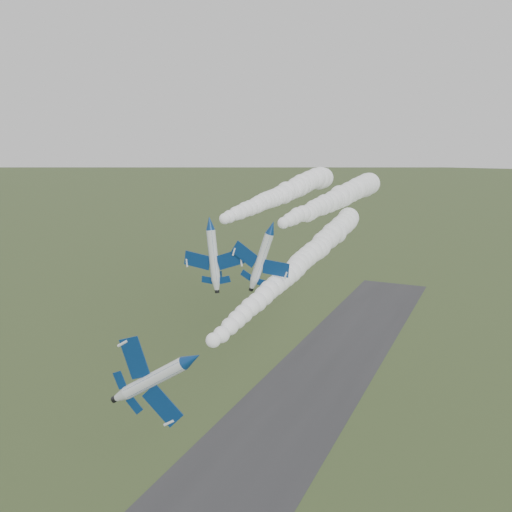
{
  "coord_description": "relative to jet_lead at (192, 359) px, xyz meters",
  "views": [
    {
      "loc": [
        38.33,
        -59.04,
        57.23
      ],
      "look_at": [
        4.79,
        16.01,
        39.6
      ],
      "focal_mm": 40.0,
      "sensor_mm": 36.0,
      "label": 1
    }
  ],
  "objects": [
    {
      "name": "runway",
      "position": [
        -8.29,
        38.94,
        -33.32
      ],
      "size": [
        24.0,
        260.0,
        0.04
      ],
      "primitive_type": "cube",
      "color": "#2F2E31",
      "rests_on": "ground"
    },
    {
      "name": "jet_lead",
      "position": [
        0.0,
        0.0,
        0.0
      ],
      "size": [
        6.17,
        13.38,
        9.39
      ],
      "rotation": [
        0.0,
        1.01,
        0.08
      ],
      "color": "white"
    },
    {
      "name": "smoke_trail_jet_pair_right",
      "position": [
        -1.27,
        59.01,
        11.4
      ],
      "size": [
        5.31,
        62.45,
        5.29
      ],
      "primitive_type": null,
      "rotation": [
        0.0,
        0.0,
        0.0
      ],
      "color": "white"
    },
    {
      "name": "jet_pair_left",
      "position": [
        -11.48,
        25.45,
        10.61
      ],
      "size": [
        9.98,
        12.02,
        3.01
      ],
      "rotation": [
        0.0,
        -0.1,
        0.05
      ],
      "color": "white"
    },
    {
      "name": "smoke_trail_jet_pair_left",
      "position": [
        -13.45,
        62.19,
        11.81
      ],
      "size": [
        8.66,
        68.41,
        5.33
      ],
      "primitive_type": null,
      "rotation": [
        0.0,
        0.0,
        0.05
      ],
      "color": "white"
    },
    {
      "name": "jet_pair_right",
      "position": [
        -1.23,
        25.37,
        10.61
      ],
      "size": [
        8.94,
        11.36,
        3.73
      ],
      "rotation": [
        0.0,
        0.33,
        0.0
      ],
      "color": "white"
    },
    {
      "name": "smoke_trail_jet_lead",
      "position": [
        -1.0,
        37.99,
        2.85
      ],
      "size": [
        10.17,
        68.76,
        4.57
      ],
      "primitive_type": null,
      "rotation": [
        0.0,
        0.0,
        0.08
      ],
      "color": "white"
    }
  ]
}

